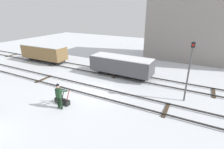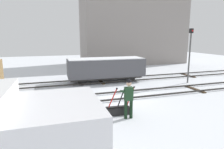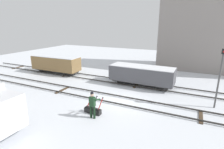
{
  "view_description": "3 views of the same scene",
  "coord_description": "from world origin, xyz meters",
  "px_view_note": "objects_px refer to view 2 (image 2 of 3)",
  "views": [
    {
      "loc": [
        7.24,
        -10.46,
        6.37
      ],
      "look_at": [
        0.53,
        2.24,
        0.9
      ],
      "focal_mm": 27.19,
      "sensor_mm": 36.0,
      "label": 1
    },
    {
      "loc": [
        -3.97,
        -11.08,
        3.74
      ],
      "look_at": [
        -0.35,
        0.24,
        1.44
      ],
      "focal_mm": 31.17,
      "sensor_mm": 36.0,
      "label": 2
    },
    {
      "loc": [
        4.99,
        -12.16,
        6.04
      ],
      "look_at": [
        -1.65,
        1.94,
        1.55
      ],
      "focal_mm": 28.41,
      "sensor_mm": 36.0,
      "label": 3
    }
  ],
  "objects_px": {
    "rail_worker": "(128,96)",
    "freight_car_far_end": "(106,68)",
    "signal_post": "(190,51)",
    "switch_lever_frame": "(118,110)"
  },
  "relations": [
    {
      "from": "rail_worker",
      "to": "freight_car_far_end",
      "type": "height_order",
      "value": "freight_car_far_end"
    },
    {
      "from": "rail_worker",
      "to": "freight_car_far_end",
      "type": "xyz_separation_m",
      "value": [
        1.09,
        7.55,
        0.12
      ]
    },
    {
      "from": "rail_worker",
      "to": "freight_car_far_end",
      "type": "distance_m",
      "value": 7.63
    },
    {
      "from": "rail_worker",
      "to": "signal_post",
      "type": "bearing_deg",
      "value": 38.13
    },
    {
      "from": "switch_lever_frame",
      "to": "freight_car_far_end",
      "type": "xyz_separation_m",
      "value": [
        1.43,
        7.01,
        0.94
      ]
    },
    {
      "from": "signal_post",
      "to": "switch_lever_frame",
      "type": "bearing_deg",
      "value": -149.45
    },
    {
      "from": "freight_car_far_end",
      "to": "signal_post",
      "type": "bearing_deg",
      "value": -19.61
    },
    {
      "from": "signal_post",
      "to": "rail_worker",
      "type": "bearing_deg",
      "value": -145.43
    },
    {
      "from": "switch_lever_frame",
      "to": "rail_worker",
      "type": "xyz_separation_m",
      "value": [
        0.33,
        -0.54,
        0.82
      ]
    },
    {
      "from": "switch_lever_frame",
      "to": "freight_car_far_end",
      "type": "bearing_deg",
      "value": 82.06
    }
  ]
}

